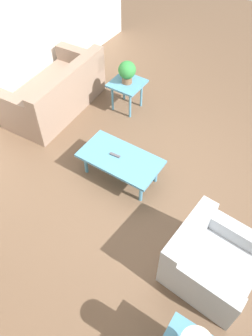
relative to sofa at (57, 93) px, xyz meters
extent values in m
plane|color=brown|center=(-2.32, 0.57, -0.32)|extent=(14.00, 14.00, 0.00)
cube|color=gray|center=(0.06, 0.00, -0.10)|extent=(1.06, 1.91, 0.45)
cube|color=gray|center=(-0.32, -0.02, 0.33)|extent=(0.32, 1.87, 0.42)
cube|color=gray|center=(0.11, -0.82, 0.26)|extent=(0.95, 0.26, 0.27)
cube|color=gray|center=(0.00, 0.83, 0.26)|extent=(0.95, 0.26, 0.27)
cube|color=#A8ADB2|center=(-3.56, 1.40, -0.11)|extent=(0.98, 0.97, 0.42)
cube|color=#A8ADB2|center=(-3.20, 1.38, 0.24)|extent=(0.27, 0.91, 0.30)
cube|color=#A8ADB2|center=(-3.53, 1.77, 0.19)|extent=(0.92, 0.23, 0.19)
cube|color=#A8ADB2|center=(-3.58, 1.04, 0.19)|extent=(0.92, 0.23, 0.19)
cube|color=teal|center=(-1.83, 0.72, 0.06)|extent=(1.16, 0.62, 0.04)
cylinder|color=teal|center=(-2.31, 0.52, -0.14)|extent=(0.05, 0.05, 0.36)
cylinder|color=teal|center=(-1.35, 0.52, -0.14)|extent=(0.05, 0.05, 0.36)
cylinder|color=teal|center=(-2.31, 0.93, -0.14)|extent=(0.05, 0.05, 0.36)
cylinder|color=teal|center=(-1.35, 0.93, -0.14)|extent=(0.05, 0.05, 0.36)
cube|color=teal|center=(-1.02, -0.68, 0.19)|extent=(0.54, 0.54, 0.04)
cylinder|color=teal|center=(-1.21, -0.87, -0.07)|extent=(0.04, 0.04, 0.50)
cylinder|color=teal|center=(-0.84, -0.87, -0.07)|extent=(0.04, 0.04, 0.50)
cylinder|color=teal|center=(-1.21, -0.50, -0.07)|extent=(0.04, 0.04, 0.50)
cylinder|color=teal|center=(-0.84, -0.50, -0.07)|extent=(0.04, 0.04, 0.50)
cylinder|color=teal|center=(-3.54, 2.27, -0.07)|extent=(0.04, 0.04, 0.50)
cylinder|color=brown|center=(-1.02, -0.68, 0.27)|extent=(0.17, 0.17, 0.12)
sphere|color=#2D7F38|center=(-1.02, -0.68, 0.45)|extent=(0.30, 0.30, 0.30)
cube|color=#4C4C51|center=(-1.75, 0.73, 0.09)|extent=(0.16, 0.05, 0.02)
camera|label=1|loc=(-3.61, 3.28, 3.45)|focal=35.00mm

